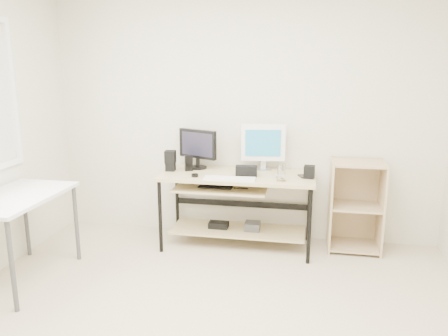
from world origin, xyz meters
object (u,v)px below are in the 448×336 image
side_table (16,205)px  white_imac (263,144)px  black_monitor (198,146)px  shelf_unit (355,205)px  desk (235,194)px  audio_controller (189,163)px

side_table → white_imac: size_ratio=2.12×
white_imac → black_monitor: bearing=176.4°
shelf_unit → white_imac: bearing=177.4°
side_table → shelf_unit: (2.83, 1.22, -0.22)m
desk → black_monitor: black_monitor is taller
shelf_unit → black_monitor: black_monitor is taller
desk → audio_controller: bearing=175.1°
desk → white_imac: bearing=38.8°
shelf_unit → white_imac: white_imac is taller
desk → side_table: 1.97m
shelf_unit → desk: bearing=-172.2°
desk → black_monitor: bearing=158.3°
side_table → white_imac: 2.31m
white_imac → audio_controller: bearing=-174.4°
desk → shelf_unit: (1.18, 0.16, -0.09)m
white_imac → audio_controller: size_ratio=2.94×
shelf_unit → black_monitor: 1.68m
side_table → shelf_unit: bearing=23.3°
black_monitor → shelf_unit: bearing=23.3°
side_table → audio_controller: size_ratio=6.25×
desk → white_imac: white_imac is taller
shelf_unit → white_imac: size_ratio=1.91×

